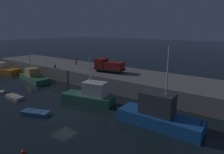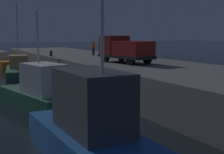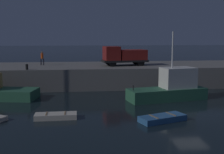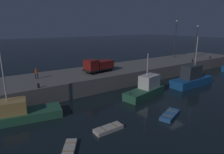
# 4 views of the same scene
# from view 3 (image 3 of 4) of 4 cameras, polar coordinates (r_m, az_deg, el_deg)

# --- Properties ---
(ground_plane) EXTENTS (320.00, 320.00, 0.00)m
(ground_plane) POSITION_cam_3_polar(r_m,az_deg,el_deg) (23.49, 15.44, -6.95)
(ground_plane) COLOR black
(pier_quay) EXTENTS (71.81, 9.47, 2.42)m
(pier_quay) POSITION_cam_3_polar(r_m,az_deg,el_deg) (36.83, 7.23, 0.63)
(pier_quay) COLOR slate
(pier_quay) RESTS_ON ground
(fishing_boat_orange) EXTENTS (7.80, 3.81, 6.42)m
(fishing_boat_orange) POSITION_cam_3_polar(r_m,az_deg,el_deg) (27.75, 11.65, -2.12)
(fishing_boat_orange) COLOR #2D6647
(fishing_boat_orange) RESTS_ON ground
(dinghy_orange_near) EXTENTS (3.06, 1.20, 0.43)m
(dinghy_orange_near) POSITION_cam_3_polar(r_m,az_deg,el_deg) (21.56, -11.12, -7.64)
(dinghy_orange_near) COLOR beige
(dinghy_orange_near) RESTS_ON ground
(rowboat_white_mid) EXTENTS (3.62, 2.37, 0.46)m
(rowboat_white_mid) POSITION_cam_3_polar(r_m,az_deg,el_deg) (20.87, 10.01, -8.10)
(rowboat_white_mid) COLOR #2D6099
(rowboat_white_mid) RESTS_ON ground
(utility_truck) EXTENTS (5.76, 2.92, 2.35)m
(utility_truck) POSITION_cam_3_polar(r_m,az_deg,el_deg) (34.93, 2.36, 4.29)
(utility_truck) COLOR black
(utility_truck) RESTS_ON pier_quay
(dockworker) EXTENTS (0.45, 0.33, 1.70)m
(dockworker) POSITION_cam_3_polar(r_m,az_deg,el_deg) (36.43, -13.74, 3.83)
(dockworker) COLOR black
(dockworker) RESTS_ON pier_quay
(bollard_west) EXTENTS (0.28, 0.28, 0.60)m
(bollard_west) POSITION_cam_3_polar(r_m,az_deg,el_deg) (31.94, -16.59, 1.94)
(bollard_west) COLOR black
(bollard_west) RESTS_ON pier_quay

